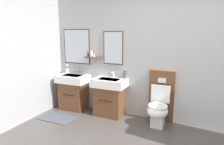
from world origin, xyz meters
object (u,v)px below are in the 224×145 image
(toothbrush_cup, at_px, (67,70))
(soap_dispenser, at_px, (125,74))
(toilet, at_px, (159,105))
(vanity_sink_left, at_px, (74,91))
(vanity_sink_right, at_px, (110,96))

(toothbrush_cup, xyz_separation_m, soap_dispenser, (1.43, 0.01, 0.03))
(toilet, height_order, soap_dispenser, toilet)
(toilet, bearing_deg, vanity_sink_left, 179.76)
(toilet, bearing_deg, vanity_sink_right, 179.55)
(vanity_sink_right, distance_m, soap_dispenser, 0.55)
(vanity_sink_right, relative_size, soap_dispenser, 3.87)
(vanity_sink_right, bearing_deg, toothbrush_cup, 172.46)
(vanity_sink_left, relative_size, toilet, 0.78)
(toilet, bearing_deg, soap_dispenser, 167.23)
(vanity_sink_right, relative_size, toilet, 0.78)
(soap_dispenser, bearing_deg, toilet, -12.77)
(vanity_sink_left, distance_m, soap_dispenser, 1.26)
(vanity_sink_right, bearing_deg, soap_dispenser, 30.85)
(soap_dispenser, bearing_deg, toothbrush_cup, -179.59)
(vanity_sink_right, bearing_deg, toilet, -0.45)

